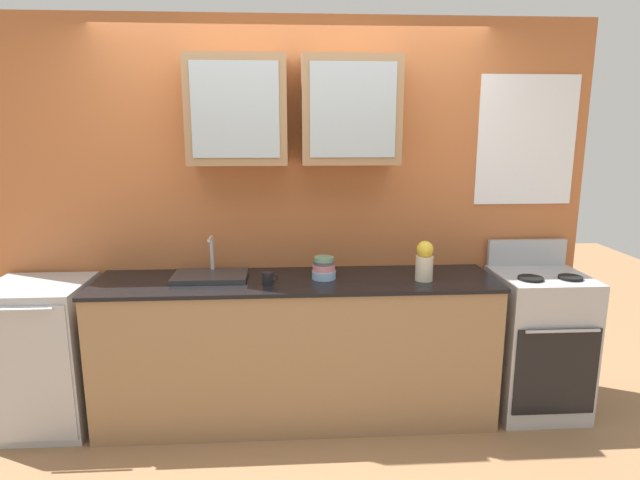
{
  "coord_description": "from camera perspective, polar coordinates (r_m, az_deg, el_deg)",
  "views": [
    {
      "loc": [
        -0.06,
        -3.24,
        1.89
      ],
      "look_at": [
        0.15,
        0.0,
        1.19
      ],
      "focal_mm": 30.09,
      "sensor_mm": 36.0,
      "label": 1
    }
  ],
  "objects": [
    {
      "name": "counter",
      "position": [
        3.54,
        -2.48,
        -11.51
      ],
      "size": [
        2.52,
        0.6,
        0.94
      ],
      "color": "#93704C",
      "rests_on": "ground_plane"
    },
    {
      "name": "sink_faucet",
      "position": [
        3.46,
        -11.59,
        -3.68
      ],
      "size": [
        0.46,
        0.29,
        0.26
      ],
      "color": "#2D2D30",
      "rests_on": "counter"
    },
    {
      "name": "vase",
      "position": [
        3.38,
        11.05,
        -2.21
      ],
      "size": [
        0.11,
        0.11,
        0.25
      ],
      "color": "beige",
      "rests_on": "counter"
    },
    {
      "name": "cup_near_sink",
      "position": [
        3.27,
        -5.53,
        -4.08
      ],
      "size": [
        0.1,
        0.06,
        0.08
      ],
      "color": "black",
      "rests_on": "counter"
    },
    {
      "name": "stove_range",
      "position": [
        3.9,
        22.05,
        -10.01
      ],
      "size": [
        0.57,
        0.59,
        1.12
      ],
      "color": "#ADAFB5",
      "rests_on": "ground_plane"
    },
    {
      "name": "dishwasher",
      "position": [
        3.85,
        -27.33,
        -10.9
      ],
      "size": [
        0.58,
        0.58,
        0.94
      ],
      "color": "#ADAFB5",
      "rests_on": "ground_plane"
    },
    {
      "name": "bowl_stack",
      "position": [
        3.37,
        0.41,
        -3.02
      ],
      "size": [
        0.15,
        0.15,
        0.14
      ],
      "color": "#8CB7E0",
      "rests_on": "counter"
    },
    {
      "name": "back_wall_unit",
      "position": [
        3.58,
        -2.59,
        4.57
      ],
      "size": [
        3.92,
        0.41,
        2.56
      ],
      "color": "#B76638",
      "rests_on": "ground_plane"
    },
    {
      "name": "ground_plane",
      "position": [
        3.75,
        -2.41,
        -18.1
      ],
      "size": [
        10.0,
        10.0,
        0.0
      ],
      "primitive_type": "plane",
      "color": "#936B47"
    }
  ]
}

